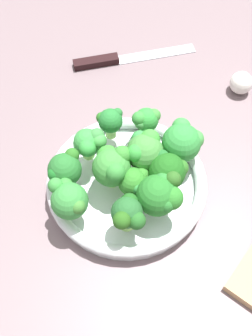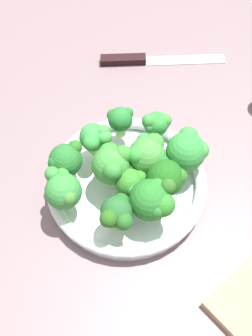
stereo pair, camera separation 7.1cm
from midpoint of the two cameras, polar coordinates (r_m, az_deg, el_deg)
The scene contains 16 objects.
ground_plane at distance 77.86cm, azimuth -1.15°, elevation -2.62°, with size 130.00×130.00×2.50cm, color slate.
bowl at distance 74.63cm, azimuth -2.70°, elevation -2.20°, with size 27.36×27.36×3.69cm.
broccoli_floret_0 at distance 76.03cm, azimuth -0.01°, elevation 6.09°, with size 5.22×4.32×5.47cm.
broccoli_floret_1 at distance 66.66cm, azimuth 1.47°, elevation -3.86°, with size 6.89×7.05×7.21cm.
broccoli_floret_2 at distance 69.13cm, azimuth -4.74°, elevation 0.05°, with size 6.81×7.13×7.42cm.
broccoli_floret_3 at distance 72.62cm, azimuth -7.56°, elevation 3.08°, with size 5.33×5.45×6.35cm.
broccoli_floret_4 at distance 65.26cm, azimuth -2.88°, elevation -6.26°, with size 5.72×5.89×6.72cm.
broccoli_floret_5 at distance 67.44cm, azimuth -10.59°, elevation -4.18°, with size 5.82×7.06×6.97cm.
broccoli_floret_6 at distance 71.84cm, azimuth 4.65°, elevation 3.28°, with size 6.84×6.95×7.71cm.
broccoli_floret_7 at distance 68.99cm, azimuth -1.87°, elevation -2.09°, with size 5.39×4.98×5.56cm.
broccoli_floret_8 at distance 70.66cm, azimuth -10.88°, elevation -0.45°, with size 6.26×5.52×6.55cm.
broccoli_floret_9 at distance 70.25cm, azimuth -0.43°, elevation 2.08°, with size 6.74×6.86×7.65cm.
broccoli_floret_10 at distance 75.23cm, azimuth -4.77°, elevation 5.95°, with size 4.60×4.40×6.20cm.
broccoli_floret_11 at distance 68.53cm, azimuth 2.62°, elevation -0.64°, with size 6.22×7.10×7.32cm.
knife at distance 95.57cm, azimuth -3.23°, elevation 13.94°, with size 25.37×12.75×1.50cm.
garlic_bulb at distance 90.27cm, azimuth 12.69°, elevation 10.69°, with size 4.57×4.57×4.57cm, color silver.
Camera 1 is at (24.93, 30.31, 66.20)cm, focal length 46.53 mm.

